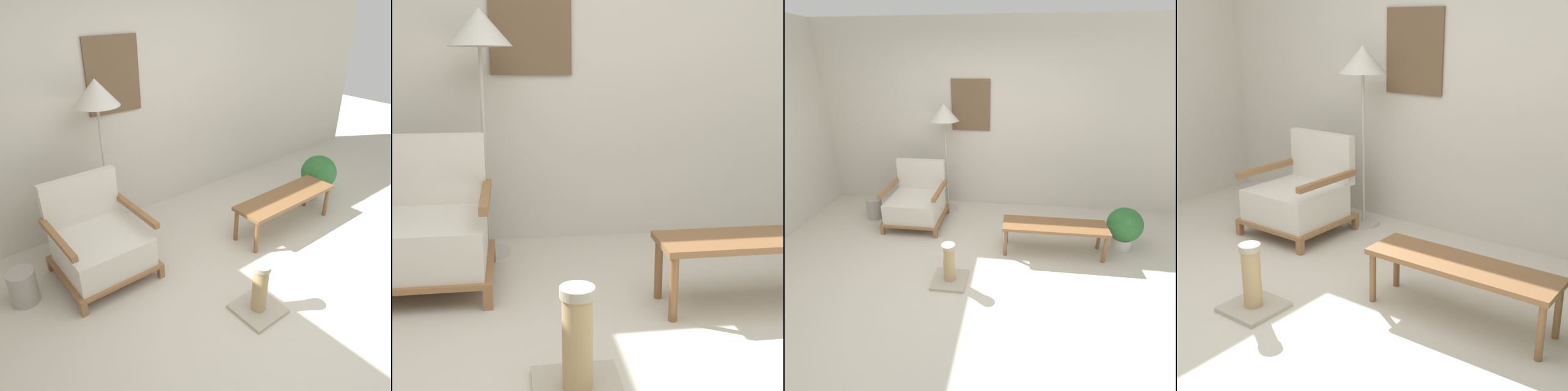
# 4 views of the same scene
# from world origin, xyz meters

# --- Properties ---
(wall_back) EXTENTS (8.00, 0.09, 2.70)m
(wall_back) POSITION_xyz_m (-0.00, 2.21, 1.35)
(wall_back) COLOR beige
(wall_back) RESTS_ON ground_plane
(armchair) EXTENTS (0.78, 0.76, 0.85)m
(armchair) POSITION_xyz_m (-0.86, 1.40, 0.32)
(armchair) COLOR olive
(armchair) RESTS_ON ground_plane
(floor_lamp) EXTENTS (0.41, 0.41, 1.61)m
(floor_lamp) POSITION_xyz_m (-0.52, 1.87, 1.40)
(floor_lamp) COLOR #B7B2A8
(floor_lamp) RESTS_ON ground_plane
(coffee_table) EXTENTS (1.21, 0.36, 0.38)m
(coffee_table) POSITION_xyz_m (1.00, 0.87, 0.33)
(coffee_table) COLOR brown
(coffee_table) RESTS_ON ground_plane
(scratching_post) EXTENTS (0.36, 0.36, 0.45)m
(scratching_post) POSITION_xyz_m (-0.12, 0.18, 0.16)
(scratching_post) COLOR #B2A893
(scratching_post) RESTS_ON ground_plane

